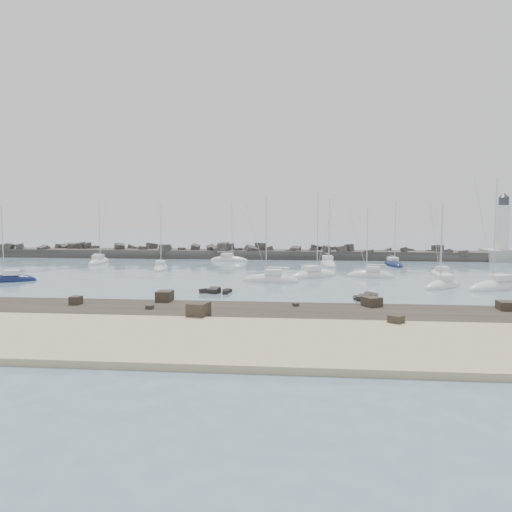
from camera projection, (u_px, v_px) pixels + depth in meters
The scene contains 19 objects.
ground at pixel (256, 283), 69.58m from camera, with size 400.00×400.00×0.00m, color slate.
sand_strip at pixel (214, 343), 37.86m from camera, with size 140.00×14.00×1.00m, color #C6B489.
rock_shelf at pixel (233, 316), 47.77m from camera, with size 140.00×12.38×2.02m.
rock_cluster_near at pixel (215, 292), 61.44m from camera, with size 4.04×2.90×1.52m.
rock_cluster_far at pixel (366, 298), 57.05m from camera, with size 3.07×4.46×1.39m.
breakwater at pixel (237, 257), 108.00m from camera, with size 115.00×7.61×4.97m.
lighthouse at pixel (502, 246), 102.31m from camera, with size 7.00×7.00×14.60m.
sailboat_1 at pixel (99, 262), 97.50m from camera, with size 2.82×8.48×13.39m.
sailboat_2 at pixel (9, 280), 71.57m from camera, with size 7.65×5.03×11.81m.
sailboat_3 at pixel (161, 269), 86.69m from camera, with size 3.55×7.90×12.13m.
sailboat_4 at pixel (229, 260), 101.68m from camera, with size 8.29×3.59×12.72m.
sailboat_5 at pixel (271, 281), 71.36m from camera, with size 8.43×3.36×13.17m.
sailboat_6 at pixel (328, 265), 92.89m from camera, with size 3.79×8.74×13.54m.
sailboat_7 at pixel (313, 276), 76.50m from camera, with size 8.65×7.69×14.09m.
sailboat_8 at pixel (393, 265), 93.16m from camera, with size 3.45×8.33×12.77m.
sailboat_9 at pixel (370, 276), 76.35m from camera, with size 7.57×3.56×11.74m.
sailboat_10 at pixel (441, 275), 77.84m from camera, with size 3.09×7.87×12.15m.
sailboat_11 at pixel (497, 288), 64.58m from camera, with size 10.00×7.51×15.44m.
sailboat_13 at pixel (443, 286), 65.92m from camera, with size 7.10×6.99×12.20m.
Camera 1 is at (6.91, -68.63, 9.88)m, focal length 35.00 mm.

